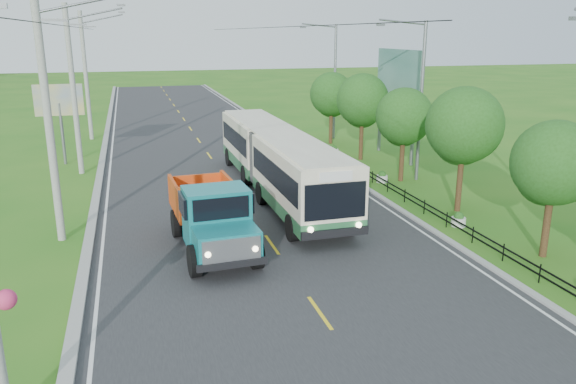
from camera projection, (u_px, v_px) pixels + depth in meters
name	position (u px, v px, depth m)	size (l,w,h in m)	color
ground	(320.00, 313.00, 17.30)	(240.00, 240.00, 0.00)	#276919
road	(218.00, 168.00, 35.81)	(14.00, 120.00, 0.02)	#28282B
curb_left	(100.00, 175.00, 33.91)	(0.40, 120.00, 0.15)	#9E9E99
curb_right	(324.00, 161.00, 37.67)	(0.30, 120.00, 0.10)	#9E9E99
edge_line_left	(109.00, 175.00, 34.07)	(0.12, 120.00, 0.00)	silver
edge_line_right	(317.00, 162.00, 37.55)	(0.12, 120.00, 0.00)	silver
centre_dash	(320.00, 312.00, 17.29)	(0.12, 2.20, 0.00)	yellow
railing_right	(372.00, 178.00, 32.27)	(0.04, 40.00, 0.60)	black
pole_near	(49.00, 118.00, 22.08)	(3.51, 0.32, 10.00)	gray
pole_mid	(74.00, 90.00, 33.19)	(3.51, 0.32, 10.00)	gray
pole_far	(86.00, 76.00, 44.29)	(3.51, 0.32, 10.00)	gray
tree_second	(553.00, 167.00, 20.90)	(3.18, 3.26, 5.30)	#382314
tree_third	(463.00, 129.00, 26.33)	(3.60, 3.62, 6.00)	#382314
tree_fourth	(404.00, 119.00, 31.99)	(3.24, 3.31, 5.40)	#382314
tree_fifth	(362.00, 103.00, 37.47)	(3.48, 3.52, 5.80)	#382314
tree_back	(332.00, 96.00, 43.08)	(3.30, 3.36, 5.50)	#382314
streetlight_mid	(419.00, 96.00, 31.71)	(3.02, 0.20, 9.07)	slate
streetlight_far	(333.00, 78.00, 44.67)	(3.02, 0.20, 9.07)	slate
planter_near	(459.00, 220.00, 25.03)	(0.64, 0.64, 0.67)	silver
planter_mid	(382.00, 177.00, 32.43)	(0.64, 0.64, 0.67)	silver
planter_far	(334.00, 151.00, 39.84)	(0.64, 0.64, 0.67)	silver
billboard_left	(59.00, 105.00, 35.97)	(3.00, 0.20, 5.20)	slate
billboard_right	(398.00, 79.00, 37.58)	(0.24, 6.00, 7.30)	slate
bus	(277.00, 157.00, 29.61)	(2.98, 17.31, 3.34)	#276138
dump_truck	(212.00, 212.00, 21.93)	(2.93, 6.77, 2.79)	#14767C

